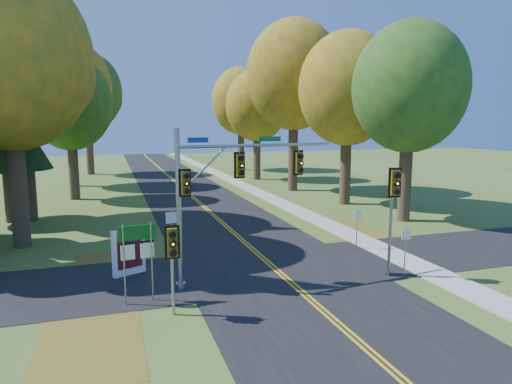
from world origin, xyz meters
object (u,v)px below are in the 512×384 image
object	(u,v)px
east_signal_pole	(394,195)
route_sign_cluster	(138,247)
traffic_mast	(221,185)
info_kiosk	(129,252)

from	to	relation	value
east_signal_pole	route_sign_cluster	bearing A→B (deg)	-170.44
traffic_mast	route_sign_cluster	xyz separation A→B (m)	(-3.27, -0.99, -1.94)
route_sign_cluster	info_kiosk	distance (m)	3.38
east_signal_pole	route_sign_cluster	world-z (taller)	east_signal_pole
traffic_mast	info_kiosk	bearing A→B (deg)	140.94
traffic_mast	east_signal_pole	xyz separation A→B (m)	(6.80, -1.48, -0.49)
traffic_mast	east_signal_pole	distance (m)	6.97
east_signal_pole	route_sign_cluster	size ratio (longest dim) A/B	1.59
route_sign_cluster	info_kiosk	bearing A→B (deg)	86.96
traffic_mast	east_signal_pole	world-z (taller)	traffic_mast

